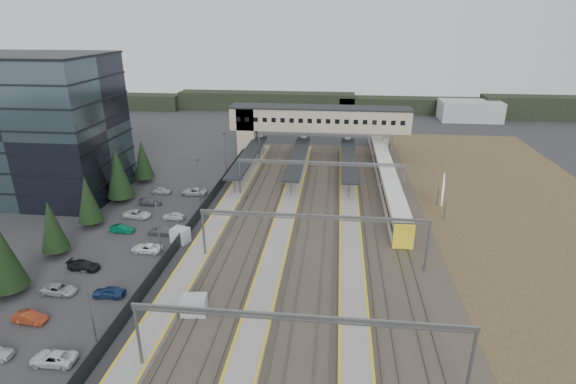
# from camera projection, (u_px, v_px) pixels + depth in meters

# --- Properties ---
(ground) EXTENTS (220.00, 220.00, 0.00)m
(ground) POSITION_uv_depth(u_px,v_px,m) (234.00, 233.00, 66.11)
(ground) COLOR #2B2B2D
(ground) RESTS_ON ground
(office_building) EXTENTS (24.30, 18.30, 24.30)m
(office_building) POSITION_uv_depth(u_px,v_px,m) (40.00, 128.00, 76.51)
(office_building) COLOR #364650
(office_building) RESTS_ON ground
(conifer_row) EXTENTS (4.42, 49.82, 9.50)m
(conifer_row) POSITION_uv_depth(u_px,v_px,m) (73.00, 207.00, 63.04)
(conifer_row) COLOR black
(conifer_row) RESTS_ON ground
(car_park) EXTENTS (10.58, 44.45, 1.28)m
(car_park) POSITION_uv_depth(u_px,v_px,m) (127.00, 243.00, 61.91)
(car_park) COLOR silver
(car_park) RESTS_ON ground
(lampposts) EXTENTS (0.50, 53.25, 8.07)m
(lampposts) POSITION_uv_depth(u_px,v_px,m) (182.00, 201.00, 66.52)
(lampposts) COLOR slate
(lampposts) RESTS_ON ground
(fence) EXTENTS (0.08, 90.00, 2.00)m
(fence) POSITION_uv_depth(u_px,v_px,m) (200.00, 212.00, 71.05)
(fence) COLOR #26282B
(fence) RESTS_ON ground
(relay_cabin_near) EXTENTS (2.86, 2.25, 2.21)m
(relay_cabin_near) POSITION_uv_depth(u_px,v_px,m) (194.00, 306.00, 47.59)
(relay_cabin_near) COLOR #A4A8AB
(relay_cabin_near) RESTS_ON ground
(relay_cabin_far) EXTENTS (2.76, 2.51, 2.09)m
(relay_cabin_far) POSITION_uv_depth(u_px,v_px,m) (180.00, 235.00, 63.23)
(relay_cabin_far) COLOR #A4A8AB
(relay_cabin_far) RESTS_ON ground
(rail_corridor) EXTENTS (34.00, 90.00, 0.92)m
(rail_corridor) POSITION_uv_depth(u_px,v_px,m) (300.00, 220.00, 69.68)
(rail_corridor) COLOR #332C26
(rail_corridor) RESTS_ON ground
(canopies) EXTENTS (23.10, 30.00, 3.28)m
(canopies) POSITION_uv_depth(u_px,v_px,m) (298.00, 157.00, 88.99)
(canopies) COLOR black
(canopies) RESTS_ON ground
(footbridge) EXTENTS (40.40, 6.40, 11.20)m
(footbridge) POSITION_uv_depth(u_px,v_px,m) (307.00, 121.00, 101.37)
(footbridge) COLOR tan
(footbridge) RESTS_ON ground
(gantries) EXTENTS (28.40, 62.28, 7.17)m
(gantries) POSITION_uv_depth(u_px,v_px,m) (317.00, 191.00, 65.49)
(gantries) COLOR slate
(gantries) RESTS_ON ground
(train) EXTENTS (2.84, 59.39, 3.58)m
(train) POSITION_uv_depth(u_px,v_px,m) (384.00, 169.00, 87.71)
(train) COLOR silver
(train) RESTS_ON ground
(billboard) EXTENTS (1.56, 6.51, 5.75)m
(billboard) POSITION_uv_depth(u_px,v_px,m) (443.00, 190.00, 71.82)
(billboard) COLOR slate
(billboard) RESTS_ON ground
(scrub_east) EXTENTS (34.00, 120.00, 0.06)m
(scrub_east) POSITION_uv_depth(u_px,v_px,m) (541.00, 233.00, 66.11)
(scrub_east) COLOR #4C3E22
(scrub_east) RESTS_ON ground
(treeline_far) EXTENTS (170.00, 19.00, 7.00)m
(treeline_far) POSITION_uv_depth(u_px,v_px,m) (366.00, 105.00, 148.11)
(treeline_far) COLOR black
(treeline_far) RESTS_ON ground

